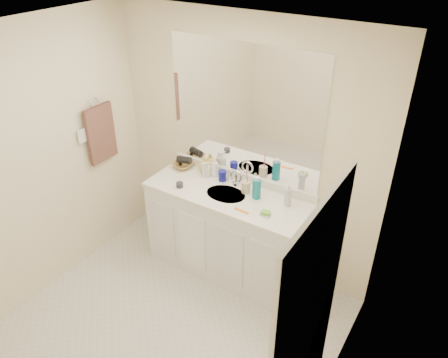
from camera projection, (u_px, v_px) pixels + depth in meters
floor at (161, 338)px, 3.62m from camera, size 2.60×2.60×0.00m
ceiling at (129, 45)px, 2.39m from camera, size 2.60×2.60×0.02m
wall_back at (243, 149)px, 3.95m from camera, size 2.60×0.02×2.40m
wall_left at (28, 171)px, 3.60m from camera, size 0.02×2.60×2.40m
wall_right at (329, 297)px, 2.41m from camera, size 0.02×2.60×2.40m
vanity_cabinet at (227, 233)px, 4.15m from camera, size 1.50×0.55×0.85m
countertop at (227, 194)px, 3.92m from camera, size 1.52×0.57×0.03m
backsplash at (242, 177)px, 4.08m from camera, size 1.52×0.03×0.08m
sink_basin at (226, 195)px, 3.90m from camera, size 0.37×0.37×0.02m
faucet at (236, 180)px, 4.00m from camera, size 0.02×0.02×0.11m
mirror at (244, 112)px, 3.76m from camera, size 1.48×0.01×1.20m
blue_mug at (222, 176)px, 4.07m from camera, size 0.09×0.09×0.10m
tan_cup at (246, 187)px, 3.89m from camera, size 0.10×0.10×0.11m
toothbrush at (247, 178)px, 3.84m from camera, size 0.02×0.04×0.18m
mouthwash_bottle at (257, 189)px, 3.80m from camera, size 0.10×0.10×0.18m
clear_pump_bottle at (288, 197)px, 3.71m from camera, size 0.06×0.06×0.16m
soap_dish at (266, 215)px, 3.61m from camera, size 0.10×0.08×0.01m
green_soap at (266, 213)px, 3.60m from camera, size 0.08×0.06×0.03m
orange_comb at (242, 211)px, 3.67m from camera, size 0.14×0.04×0.01m
dark_jar at (180, 185)px, 3.98m from camera, size 0.08×0.08×0.05m
extra_white_bottle at (204, 170)px, 4.12m from camera, size 0.06×0.06×0.15m
soap_bottle_white at (215, 167)px, 4.12m from camera, size 0.10×0.10×0.19m
soap_bottle_cream at (208, 169)px, 4.13m from camera, size 0.07×0.07×0.15m
soap_bottle_yellow at (205, 164)px, 4.21m from camera, size 0.12×0.12×0.15m
wicker_basket at (183, 165)px, 4.30m from camera, size 0.23×0.23×0.05m
hair_dryer at (184, 160)px, 4.26m from camera, size 0.15×0.11×0.07m
towel_ring at (94, 103)px, 3.97m from camera, size 0.01×0.11×0.11m
hand_towel at (101, 134)px, 4.11m from camera, size 0.04×0.32×0.55m
switch_plate at (82, 136)px, 3.95m from camera, size 0.01×0.08×0.13m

